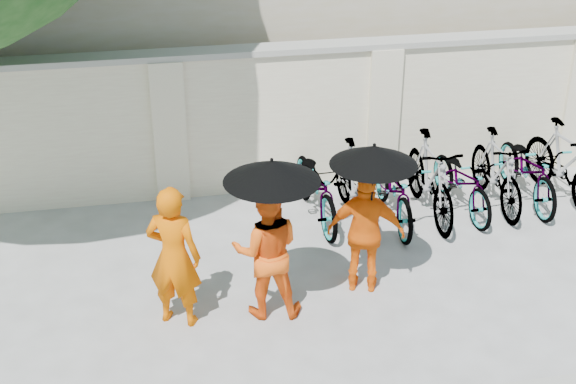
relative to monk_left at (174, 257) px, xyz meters
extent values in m
plane|color=#B2B1B0|center=(1.14, -0.14, -0.81)|extent=(80.00, 80.00, 0.00)
cube|color=beige|center=(2.14, 3.06, 0.19)|extent=(20.00, 0.30, 2.00)
cube|color=#B6AD9F|center=(3.14, 6.86, 0.79)|extent=(14.00, 6.00, 3.20)
imported|color=#E56000|center=(0.00, 0.00, 0.00)|extent=(0.70, 0.60, 1.61)
imported|color=#FF5C11|center=(0.98, -0.02, -0.03)|extent=(0.83, 0.69, 1.55)
cylinder|color=black|center=(1.03, -0.10, 0.51)|extent=(0.02, 0.02, 0.87)
cone|color=black|center=(1.03, -0.10, 0.94)|extent=(0.99, 0.99, 0.23)
imported|color=orange|center=(2.14, 0.23, -0.07)|extent=(0.93, 0.62, 1.47)
cylinder|color=black|center=(2.16, 0.15, 0.47)|extent=(0.02, 0.02, 0.88)
cone|color=black|center=(2.16, 0.15, 0.91)|extent=(0.94, 0.94, 0.22)
imported|color=gray|center=(1.98, 1.98, -0.32)|extent=(0.75, 1.89, 0.97)
imported|color=gray|center=(2.47, 1.86, -0.29)|extent=(0.57, 1.75, 1.04)
imported|color=gray|center=(2.97, 1.74, -0.33)|extent=(0.72, 1.83, 0.94)
imported|color=gray|center=(3.47, 1.79, -0.25)|extent=(0.56, 1.87, 1.12)
imported|color=gray|center=(3.97, 1.85, -0.37)|extent=(0.72, 1.71, 0.88)
imported|color=gray|center=(4.46, 1.89, -0.29)|extent=(0.53, 1.73, 1.03)
imported|color=gray|center=(4.96, 1.95, -0.33)|extent=(0.68, 1.82, 0.95)
imported|color=gray|center=(5.46, 1.89, -0.26)|extent=(0.75, 1.88, 1.10)
camera|label=1|loc=(-0.17, -7.24, 4.36)|focal=50.00mm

